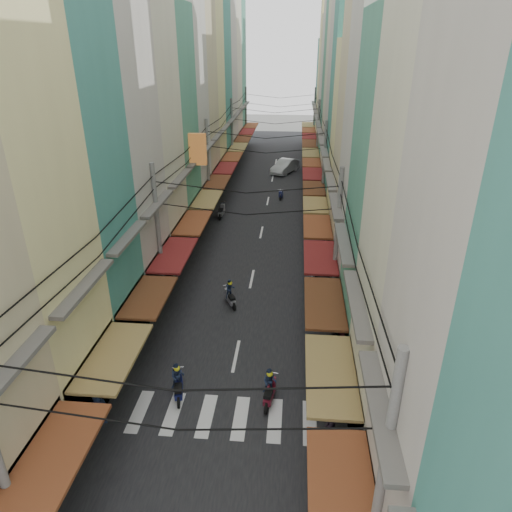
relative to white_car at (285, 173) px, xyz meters
The scene contains 15 objects.
ground 32.74m from the white_car, 92.27° to the right, with size 160.00×160.00×0.00m, color slate.
road 12.78m from the white_car, 95.81° to the right, with size 10.00×80.00×0.02m, color black.
sidewalk_left 14.92m from the white_car, 121.50° to the right, with size 3.00×80.00×0.06m, color gray.
sidewalk_right 13.74m from the white_car, 67.74° to the right, with size 3.00×80.00×0.06m, color gray.
crosswalk 38.74m from the white_car, 91.91° to the right, with size 7.55×2.40×0.01m.
building_row_left 21.01m from the white_car, 119.70° to the right, with size 7.80×67.67×23.70m.
building_row_right 19.93m from the white_car, 67.86° to the right, with size 7.80×68.98×22.59m.
utility_poles 18.94m from the white_car, 94.18° to the right, with size 10.20×66.13×8.20m.
white_car is the anchor object (origin of this frame).
bicycle 32.46m from the white_car, 82.56° to the right, with size 0.67×1.78×1.22m, color black.
moving_scooters 28.62m from the white_car, 93.12° to the right, with size 7.88×29.67×1.72m.
parked_scooters 36.90m from the white_car, 85.08° to the right, with size 13.40×14.14×0.99m.
pedestrians 31.09m from the white_car, 100.49° to the right, with size 11.46×15.41×2.13m.
market_umbrella 35.03m from the white_car, 82.75° to the right, with size 2.56×2.56×2.70m.
traffic_sign 32.90m from the white_car, 82.85° to the right, with size 0.10×0.66×3.01m.
Camera 1 is at (2.56, -19.85, 13.85)m, focal length 32.00 mm.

